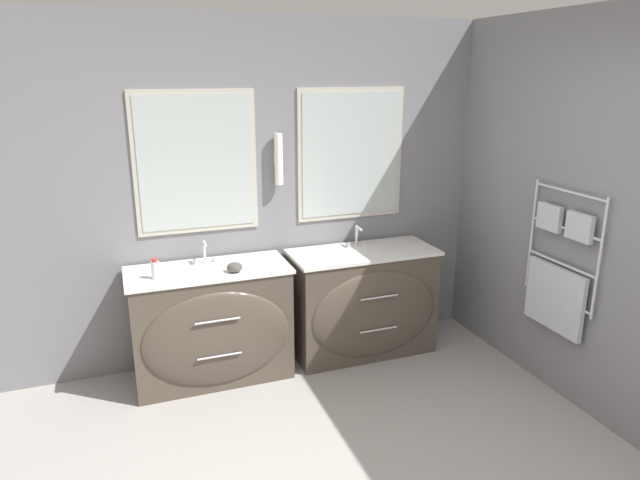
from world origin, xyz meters
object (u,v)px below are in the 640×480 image
at_px(vanity_left, 212,324).
at_px(amenity_bowl, 235,267).
at_px(vanity_right, 364,302).
at_px(toiletry_bottle, 155,269).

height_order(vanity_left, amenity_bowl, amenity_bowl).
bearing_deg(vanity_right, vanity_left, 180.00).
distance_m(vanity_left, amenity_bowl, 0.49).
bearing_deg(amenity_bowl, vanity_left, 148.47).
height_order(vanity_right, amenity_bowl, amenity_bowl).
distance_m(vanity_left, vanity_right, 1.21).
bearing_deg(toiletry_bottle, vanity_left, 8.00).
xyz_separation_m(vanity_left, vanity_right, (1.21, 0.00, 0.00)).
bearing_deg(toiletry_bottle, amenity_bowl, -5.44).
relative_size(vanity_left, amenity_bowl, 10.29).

